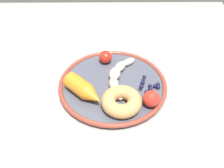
% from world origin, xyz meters
% --- Properties ---
extents(dining_table, '(0.96, 0.94, 0.75)m').
position_xyz_m(dining_table, '(0.00, 0.00, 0.66)').
color(dining_table, gray).
rests_on(dining_table, ground_plane).
extents(plate, '(0.29, 0.29, 0.02)m').
position_xyz_m(plate, '(0.03, 0.01, 0.76)').
color(plate, '#484B57').
rests_on(plate, dining_table).
extents(banana, '(0.17, 0.08, 0.03)m').
position_xyz_m(banana, '(0.01, 0.02, 0.77)').
color(banana, beige).
rests_on(banana, plate).
extents(carrot_orange, '(0.11, 0.11, 0.04)m').
position_xyz_m(carrot_orange, '(0.08, -0.07, 0.78)').
color(carrot_orange, orange).
rests_on(carrot_orange, plate).
extents(donut, '(0.12, 0.12, 0.04)m').
position_xyz_m(donut, '(0.11, 0.03, 0.78)').
color(donut, tan).
rests_on(donut, plate).
extents(blueberry_pile, '(0.06, 0.06, 0.02)m').
position_xyz_m(blueberry_pile, '(0.05, 0.10, 0.77)').
color(blueberry_pile, '#191638').
rests_on(blueberry_pile, plate).
extents(tomato_near, '(0.04, 0.04, 0.04)m').
position_xyz_m(tomato_near, '(0.11, 0.10, 0.78)').
color(tomato_near, red).
rests_on(tomato_near, plate).
extents(tomato_mid, '(0.04, 0.04, 0.04)m').
position_xyz_m(tomato_mid, '(-0.06, -0.01, 0.78)').
color(tomato_mid, red).
rests_on(tomato_mid, plate).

